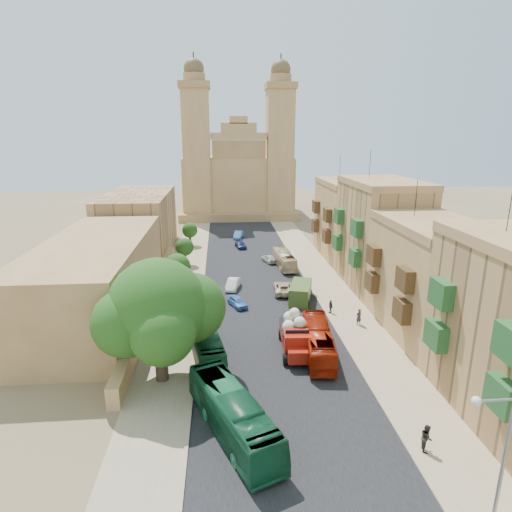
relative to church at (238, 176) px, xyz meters
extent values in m
plane|color=brown|center=(0.00, -78.61, -9.52)|extent=(260.00, 260.00, 0.00)
cube|color=black|center=(0.00, -48.61, -9.51)|extent=(14.00, 140.00, 0.01)
cube|color=#9D8567|center=(9.50, -48.61, -9.51)|extent=(5.00, 140.00, 0.01)
cube|color=#9D8567|center=(-9.50, -48.61, -9.51)|extent=(5.00, 140.00, 0.01)
cube|color=#9D8567|center=(7.00, -48.61, -9.46)|extent=(0.25, 140.00, 0.12)
cube|color=#9D8567|center=(-7.00, -48.61, -9.46)|extent=(0.25, 140.00, 0.12)
cylinder|color=black|center=(15.00, -78.81, 5.08)|extent=(0.06, 0.06, 3.60)
cube|color=#215427|center=(11.55, -85.53, -4.96)|extent=(0.90, 2.20, 2.00)
cube|color=#215427|center=(11.55, -77.69, -4.96)|extent=(0.90, 2.20, 2.00)
cube|color=#215427|center=(11.55, -85.53, -1.60)|extent=(0.90, 2.20, 2.00)
cube|color=#215427|center=(11.55, -77.69, -1.60)|extent=(0.90, 2.20, 2.00)
cube|color=#A87C4B|center=(16.00, -67.61, -4.27)|extent=(8.00, 14.00, 10.50)
cube|color=olive|center=(16.00, -67.61, 1.38)|extent=(8.20, 14.00, 0.80)
cylinder|color=black|center=(15.00, -64.81, 3.58)|extent=(0.06, 0.06, 3.60)
cube|color=#452E17|center=(11.55, -71.53, -5.53)|extent=(0.90, 2.20, 2.00)
cube|color=#452E17|center=(11.55, -63.69, -5.53)|extent=(0.90, 2.20, 2.00)
cube|color=#452E17|center=(11.55, -71.53, -2.59)|extent=(0.90, 2.20, 2.00)
cube|color=#452E17|center=(11.55, -63.69, -2.59)|extent=(0.90, 2.20, 2.00)
cube|color=tan|center=(16.00, -53.61, -3.02)|extent=(8.00, 14.00, 13.00)
cube|color=olive|center=(16.00, -53.61, 3.88)|extent=(8.20, 14.00, 0.80)
cylinder|color=black|center=(15.00, -50.81, 6.08)|extent=(0.06, 0.06, 3.60)
cube|color=#215427|center=(11.55, -57.53, -4.58)|extent=(0.90, 2.20, 2.00)
cube|color=#215427|center=(11.55, -49.69, -4.58)|extent=(0.90, 2.20, 2.00)
cube|color=#215427|center=(11.55, -57.53, -0.94)|extent=(0.90, 2.20, 2.00)
cube|color=#215427|center=(11.55, -49.69, -0.94)|extent=(0.90, 2.20, 2.00)
cube|color=#A87C4B|center=(16.00, -39.61, -3.77)|extent=(8.00, 14.00, 11.50)
cube|color=olive|center=(16.00, -39.61, 2.38)|extent=(8.20, 14.00, 0.80)
cylinder|color=black|center=(15.00, -36.81, 4.58)|extent=(0.06, 0.06, 3.60)
cube|color=#452E17|center=(11.55, -43.53, -5.15)|extent=(0.90, 2.20, 2.00)
cube|color=#452E17|center=(11.55, -35.69, -5.15)|extent=(0.90, 2.20, 2.00)
cube|color=#452E17|center=(11.55, -43.53, -1.93)|extent=(0.90, 2.20, 2.00)
cube|color=#452E17|center=(11.55, -35.69, -1.93)|extent=(0.90, 2.20, 2.00)
cube|color=#A87C4B|center=(-12.50, -58.61, -8.62)|extent=(1.00, 40.00, 1.80)
cube|color=olive|center=(-18.00, -60.61, -5.32)|extent=(10.00, 28.00, 8.40)
cube|color=tan|center=(-18.00, -34.61, -4.52)|extent=(10.00, 22.00, 10.00)
cube|color=#A87C4B|center=(0.00, 2.39, -2.52)|extent=(26.00, 20.00, 14.00)
cube|color=olive|center=(0.00, -8.11, -8.62)|extent=(28.00, 4.00, 1.80)
cube|color=olive|center=(0.00, -6.41, 0.48)|extent=(12.00, 2.00, 16.00)
cube|color=#A87C4B|center=(0.00, -6.41, 9.38)|extent=(12.60, 2.40, 1.60)
cube|color=#A87C4B|center=(0.00, -6.41, 11.08)|extent=(8.00, 2.00, 2.40)
cube|color=#A87C4B|center=(0.00, -6.41, 12.88)|extent=(4.00, 2.00, 1.60)
cube|color=#A87C4B|center=(-9.50, -5.11, 4.98)|extent=(6.00, 6.00, 29.00)
cube|color=olive|center=(-9.50, -5.11, 20.08)|extent=(6.80, 6.80, 1.40)
cylinder|color=olive|center=(-9.50, -5.11, 21.68)|extent=(4.80, 4.80, 1.80)
sphere|color=brown|center=(-9.50, -5.11, 23.48)|extent=(4.40, 4.40, 4.40)
cylinder|color=black|center=(-9.50, -5.11, 25.88)|extent=(0.28, 0.28, 1.80)
cube|color=#A87C4B|center=(9.50, -5.11, 4.98)|extent=(6.00, 6.00, 29.00)
cube|color=olive|center=(9.50, -5.11, 20.08)|extent=(6.80, 6.80, 1.40)
cylinder|color=olive|center=(9.50, -5.11, 21.68)|extent=(4.80, 4.80, 1.80)
sphere|color=brown|center=(9.50, -5.11, 23.48)|extent=(4.40, 4.40, 4.40)
cylinder|color=black|center=(9.50, -5.11, 25.88)|extent=(0.28, 0.28, 1.80)
cylinder|color=#3A281D|center=(-9.50, -74.61, -7.58)|extent=(1.02, 1.02, 3.87)
sphere|color=#173D10|center=(-9.50, -74.61, -3.21)|extent=(7.73, 7.73, 7.73)
sphere|color=#173D10|center=(-7.06, -73.39, -3.82)|extent=(5.70, 5.70, 5.70)
sphere|color=#173D10|center=(-11.74, -75.53, -4.02)|extent=(5.29, 5.29, 5.29)
sphere|color=#173D10|center=(-8.89, -77.06, -4.22)|extent=(4.88, 4.88, 4.88)
sphere|color=#173D10|center=(-10.62, -72.37, -2.39)|extent=(4.48, 4.48, 4.48)
cylinder|color=#3A281D|center=(-10.00, -66.61, -8.46)|extent=(0.44, 0.44, 2.11)
sphere|color=#173D10|center=(-10.00, -66.61, -6.33)|extent=(3.07, 3.07, 3.07)
cylinder|color=#3A281D|center=(-10.00, -54.61, -8.38)|extent=(0.44, 0.44, 2.28)
sphere|color=#173D10|center=(-10.00, -54.61, -6.08)|extent=(3.31, 3.31, 3.31)
cylinder|color=#3A281D|center=(-10.00, -42.61, -8.57)|extent=(0.44, 0.44, 1.88)
sphere|color=#173D10|center=(-10.00, -42.61, -6.67)|extent=(2.74, 2.74, 2.74)
cylinder|color=#3A281D|center=(-10.00, -30.61, -8.58)|extent=(0.44, 0.44, 1.87)
sphere|color=#173D10|center=(-10.00, -30.61, -6.69)|extent=(2.72, 2.72, 2.72)
cylinder|color=gray|center=(8.20, -90.61, -5.52)|extent=(0.18, 0.18, 8.00)
cylinder|color=gray|center=(7.30, -90.61, -1.52)|extent=(1.80, 0.12, 0.12)
sphere|color=white|center=(6.40, -90.61, -1.52)|extent=(0.44, 0.44, 0.44)
cube|color=maroon|center=(2.12, -69.70, -8.13)|extent=(2.67, 4.12, 0.99)
cube|color=black|center=(2.12, -69.70, -7.58)|extent=(2.73, 4.18, 0.13)
cube|color=maroon|center=(1.96, -72.24, -8.02)|extent=(2.43, 2.02, 1.99)
cube|color=maroon|center=(1.88, -73.56, -8.47)|extent=(1.96, 1.44, 1.10)
cube|color=black|center=(1.96, -72.24, -7.25)|extent=(2.10, 0.24, 0.99)
cylinder|color=black|center=(0.80, -73.16, -9.02)|extent=(0.45, 1.02, 0.99)
cylinder|color=black|center=(3.01, -73.30, -9.02)|extent=(0.45, 1.02, 0.99)
cylinder|color=black|center=(1.10, -68.31, -9.02)|extent=(0.45, 1.02, 0.99)
cylinder|color=black|center=(3.30, -68.44, -9.02)|extent=(0.45, 1.02, 0.99)
sphere|color=beige|center=(1.53, -70.33, -7.31)|extent=(1.22, 1.22, 1.22)
sphere|color=beige|center=(2.65, -70.06, -7.31)|extent=(1.22, 1.22, 1.22)
sphere|color=beige|center=(2.16, -69.04, -7.31)|extent=(1.22, 1.22, 1.22)
sphere|color=beige|center=(1.68, -69.56, -6.70)|extent=(1.10, 1.10, 1.10)
sphere|color=beige|center=(2.44, -70.72, -6.75)|extent=(1.10, 1.10, 1.10)
sphere|color=beige|center=(2.11, -69.81, -6.20)|extent=(0.99, 0.99, 0.99)
cube|color=#3E5821|center=(4.83, -58.61, -8.45)|extent=(3.61, 5.58, 2.13)
cylinder|color=black|center=(3.36, -60.05, -9.09)|extent=(0.56, 0.91, 0.85)
cylinder|color=black|center=(5.29, -60.62, -9.09)|extent=(0.56, 0.91, 0.85)
cylinder|color=black|center=(4.37, -56.61, -9.09)|extent=(0.56, 0.91, 0.85)
cylinder|color=black|center=(6.31, -57.18, -9.09)|extent=(0.56, 0.91, 0.85)
imported|color=#124C2E|center=(-4.00, -81.64, -8.02)|extent=(6.35, 10.89, 2.99)
imported|color=#17562D|center=(-6.11, -71.01, -8.17)|extent=(3.89, 9.89, 2.69)
imported|color=#961A06|center=(4.01, -71.57, -8.20)|extent=(3.36, 9.67, 2.64)
imported|color=beige|center=(4.91, -44.95, -8.31)|extent=(2.54, 8.73, 2.40)
imported|color=#3C76C1|center=(-2.77, -59.74, -8.93)|extent=(2.60, 3.73, 1.18)
imported|color=white|center=(-3.10, -53.77, -8.87)|extent=(2.18, 4.11, 1.29)
imported|color=#CDAF90|center=(3.16, -55.83, -8.84)|extent=(2.60, 5.00, 1.35)
imported|color=#14214D|center=(-1.06, -32.99, -8.95)|extent=(2.19, 4.09, 1.13)
imported|color=beige|center=(2.90, -42.28, -8.90)|extent=(2.55, 3.89, 1.23)
imported|color=#428DCD|center=(-1.14, -25.44, -8.85)|extent=(2.14, 4.24, 1.33)
imported|color=#2D272F|center=(9.64, -65.82, -8.63)|extent=(0.75, 0.62, 1.78)
imported|color=#272521|center=(8.05, -84.23, -8.62)|extent=(0.88, 1.02, 1.79)
imported|color=#333335|center=(7.50, -62.49, -8.76)|extent=(0.58, 0.95, 1.51)
camera|label=1|loc=(-4.51, -105.88, 9.62)|focal=30.00mm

